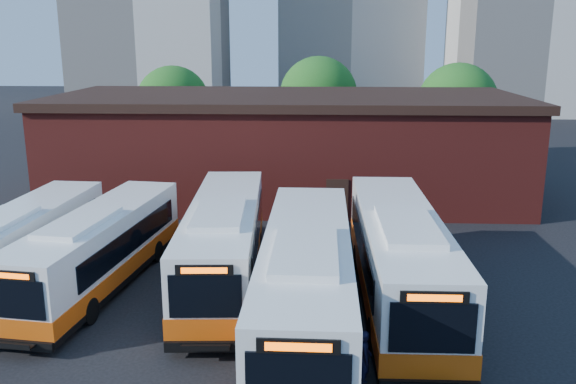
{
  "coord_description": "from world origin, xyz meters",
  "views": [
    {
      "loc": [
        1.8,
        -18.07,
        9.75
      ],
      "look_at": [
        0.76,
        4.75,
        3.99
      ],
      "focal_mm": 38.0,
      "sensor_mm": 36.0,
      "label": 1
    }
  ],
  "objects_px": {
    "bus_midwest": "(224,245)",
    "bus_east": "(399,262)",
    "bus_farwest": "(19,251)",
    "bus_mideast": "(306,289)",
    "bus_west": "(100,252)",
    "transit_worker": "(364,358)"
  },
  "relations": [
    {
      "from": "bus_midwest",
      "to": "bus_east",
      "type": "xyz_separation_m",
      "value": [
        6.83,
        -1.71,
        0.06
      ]
    },
    {
      "from": "bus_midwest",
      "to": "bus_farwest",
      "type": "bearing_deg",
      "value": -178.81
    },
    {
      "from": "bus_farwest",
      "to": "bus_mideast",
      "type": "distance_m",
      "value": 12.27
    },
    {
      "from": "bus_west",
      "to": "bus_east",
      "type": "relative_size",
      "value": 0.89
    },
    {
      "from": "bus_farwest",
      "to": "bus_midwest",
      "type": "height_order",
      "value": "bus_midwest"
    },
    {
      "from": "bus_farwest",
      "to": "bus_east",
      "type": "relative_size",
      "value": 0.88
    },
    {
      "from": "bus_farwest",
      "to": "bus_midwest",
      "type": "relative_size",
      "value": 0.91
    },
    {
      "from": "bus_mideast",
      "to": "bus_east",
      "type": "distance_m",
      "value": 4.41
    },
    {
      "from": "bus_west",
      "to": "bus_east",
      "type": "distance_m",
      "value": 11.8
    },
    {
      "from": "bus_mideast",
      "to": "transit_worker",
      "type": "distance_m",
      "value": 3.51
    },
    {
      "from": "bus_west",
      "to": "bus_mideast",
      "type": "height_order",
      "value": "bus_mideast"
    },
    {
      "from": "bus_farwest",
      "to": "bus_mideast",
      "type": "xyz_separation_m",
      "value": [
        11.64,
        -3.86,
        0.24
      ]
    },
    {
      "from": "bus_mideast",
      "to": "bus_east",
      "type": "xyz_separation_m",
      "value": [
        3.42,
        2.79,
        -0.04
      ]
    },
    {
      "from": "bus_farwest",
      "to": "bus_east",
      "type": "height_order",
      "value": "bus_east"
    },
    {
      "from": "bus_farwest",
      "to": "bus_mideast",
      "type": "bearing_deg",
      "value": -15.04
    },
    {
      "from": "bus_midwest",
      "to": "bus_mideast",
      "type": "distance_m",
      "value": 5.65
    },
    {
      "from": "bus_midwest",
      "to": "transit_worker",
      "type": "height_order",
      "value": "bus_midwest"
    },
    {
      "from": "bus_farwest",
      "to": "bus_east",
      "type": "bearing_deg",
      "value": -0.77
    },
    {
      "from": "bus_midwest",
      "to": "bus_east",
      "type": "distance_m",
      "value": 7.04
    },
    {
      "from": "bus_mideast",
      "to": "bus_midwest",
      "type": "bearing_deg",
      "value": 127.9
    },
    {
      "from": "bus_farwest",
      "to": "bus_midwest",
      "type": "bearing_deg",
      "value": 7.73
    },
    {
      "from": "bus_west",
      "to": "transit_worker",
      "type": "distance_m",
      "value": 12.15
    }
  ]
}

